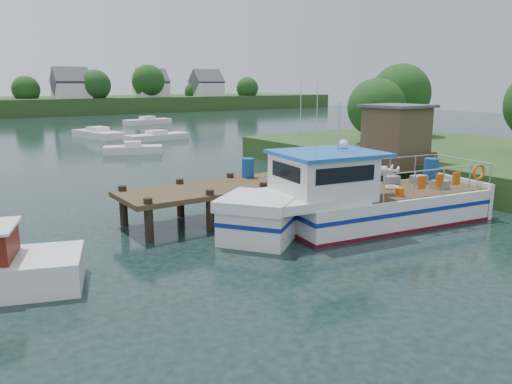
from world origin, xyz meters
TOP-DOWN VIEW (x-y plane):
  - ground_plane at (0.00, 0.00)m, footprint 160.00×160.00m
  - near_shore at (16.88, -0.73)m, footprint 16.00×30.00m
  - dock at (6.51, 0.01)m, footprint 16.60×3.00m
  - lobster_boat at (1.88, -4.06)m, footprint 11.99×4.95m
  - moored_far at (14.74, 48.10)m, footprint 6.69×2.97m
  - moored_b at (2.30, 20.85)m, footprint 4.79×3.25m
  - moored_c at (7.84, 28.95)m, footprint 6.49×2.90m
  - moored_d at (3.64, 34.30)m, footprint 3.76×7.16m

SIDE VIEW (x-z plane):
  - ground_plane at x=0.00m, z-range 0.00..0.00m
  - moored_c at x=7.84m, z-range -0.13..0.86m
  - moored_b at x=2.30m, z-range -0.13..0.88m
  - moored_far at x=14.74m, z-range -0.14..0.96m
  - moored_d at x=3.64m, z-range -0.15..1.01m
  - lobster_boat at x=1.88m, z-range -1.84..3.92m
  - near_shore at x=16.88m, z-range -1.83..5.93m
  - dock at x=6.51m, z-range -0.15..4.63m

